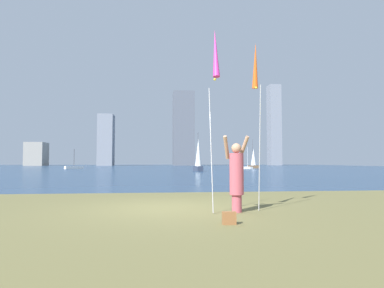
# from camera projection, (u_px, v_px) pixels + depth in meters

# --- Properties ---
(ground) EXTENTS (120.00, 138.00, 0.12)m
(ground) POSITION_uv_depth(u_px,v_px,m) (157.00, 169.00, 59.53)
(ground) COLOR brown
(person) EXTENTS (0.70, 0.51, 1.90)m
(person) POSITION_uv_depth(u_px,v_px,m) (236.00, 174.00, 8.23)
(person) COLOR #B24C59
(person) RESTS_ON ground
(kite_flag_left) EXTENTS (0.16, 1.14, 4.36)m
(kite_flag_left) POSITION_uv_depth(u_px,v_px,m) (215.00, 58.00, 7.76)
(kite_flag_left) COLOR #B2B2B7
(kite_flag_left) RESTS_ON ground
(kite_flag_right) EXTENTS (0.16, 0.56, 4.39)m
(kite_flag_right) POSITION_uv_depth(u_px,v_px,m) (256.00, 70.00, 8.79)
(kite_flag_right) COLOR #B2B2B7
(kite_flag_right) RESTS_ON ground
(bag) EXTENTS (0.27, 0.13, 0.25)m
(bag) POSITION_uv_depth(u_px,v_px,m) (229.00, 218.00, 6.60)
(bag) COLOR brown
(bag) RESTS_ON ground
(sailboat_2) EXTENTS (1.30, 2.26, 3.79)m
(sailboat_2) POSITION_uv_depth(u_px,v_px,m) (248.00, 167.00, 56.83)
(sailboat_2) COLOR silver
(sailboat_2) RESTS_ON ground
(sailboat_3) EXTENTS (2.77, 2.69, 3.34)m
(sailboat_3) POSITION_uv_depth(u_px,v_px,m) (74.00, 167.00, 55.70)
(sailboat_3) COLOR white
(sailboat_3) RESTS_ON ground
(sailboat_6) EXTENTS (2.04, 1.03, 5.37)m
(sailboat_6) POSITION_uv_depth(u_px,v_px,m) (253.00, 159.00, 61.70)
(sailboat_6) COLOR brown
(sailboat_6) RESTS_ON ground
(sailboat_7) EXTENTS (1.14, 1.78, 4.95)m
(sailboat_7) POSITION_uv_depth(u_px,v_px,m) (198.00, 157.00, 42.05)
(sailboat_7) COLOR #333D51
(sailboat_7) RESTS_ON ground
(skyline_tower_0) EXTENTS (5.38, 6.49, 7.01)m
(skyline_tower_0) POSITION_uv_depth(u_px,v_px,m) (36.00, 154.00, 100.68)
(skyline_tower_0) COLOR gray
(skyline_tower_0) RESTS_ON ground
(skyline_tower_1) EXTENTS (4.46, 6.10, 15.42)m
(skyline_tower_1) POSITION_uv_depth(u_px,v_px,m) (106.00, 140.00, 100.73)
(skyline_tower_1) COLOR gray
(skyline_tower_1) RESTS_ON ground
(skyline_tower_2) EXTENTS (6.64, 7.36, 23.52)m
(skyline_tower_2) POSITION_uv_depth(u_px,v_px,m) (183.00, 129.00, 107.02)
(skyline_tower_2) COLOR #565B66
(skyline_tower_2) RESTS_ON ground
(skyline_tower_3) EXTENTS (3.71, 4.13, 26.53)m
(skyline_tower_3) POSITION_uv_depth(u_px,v_px,m) (274.00, 125.00, 109.93)
(skyline_tower_3) COLOR gray
(skyline_tower_3) RESTS_ON ground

